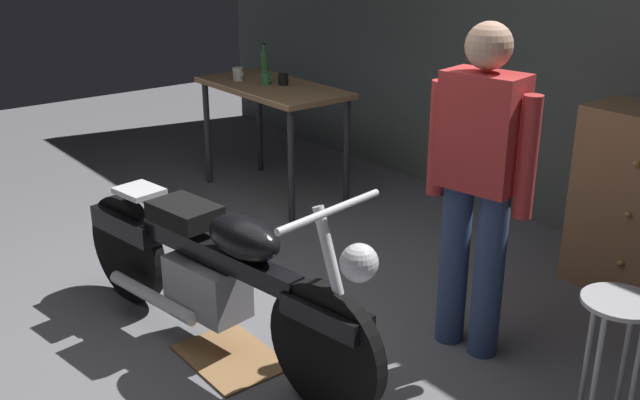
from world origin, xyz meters
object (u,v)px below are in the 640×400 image
(shop_stool, at_px, (616,330))
(motorcycle, at_px, (214,271))
(person_standing, at_px, (478,179))
(mug_green_speckled, at_px, (266,78))
(mug_white_ceramic, at_px, (238,74))
(mug_black_matte, at_px, (283,79))
(bottle, at_px, (264,61))

(shop_stool, bearing_deg, motorcycle, -148.74)
(person_standing, xyz_separation_m, mug_green_speckled, (-2.54, 0.50, 0.02))
(mug_white_ceramic, bearing_deg, shop_stool, -7.49)
(person_standing, xyz_separation_m, mug_white_ceramic, (-2.80, 0.42, 0.03))
(mug_green_speckled, xyz_separation_m, mug_black_matte, (0.10, 0.09, -0.00))
(motorcycle, height_order, mug_white_ceramic, mug_white_ceramic)
(motorcycle, distance_m, shop_stool, 1.88)
(motorcycle, height_order, mug_green_speckled, motorcycle)
(person_standing, height_order, mug_green_speckled, person_standing)
(mug_white_ceramic, height_order, bottle, bottle)
(person_standing, xyz_separation_m, bottle, (-2.96, 0.77, 0.07))
(person_standing, bearing_deg, mug_white_ceramic, -18.40)
(mug_black_matte, bearing_deg, motorcycle, -44.46)
(mug_white_ceramic, relative_size, mug_green_speckled, 1.04)
(mug_black_matte, bearing_deg, bottle, 161.29)
(mug_black_matte, relative_size, bottle, 0.45)
(bottle, bearing_deg, motorcycle, -39.64)
(mug_white_ceramic, height_order, mug_black_matte, mug_white_ceramic)
(mug_green_speckled, bearing_deg, mug_black_matte, 42.80)
(motorcycle, relative_size, person_standing, 1.30)
(mug_green_speckled, bearing_deg, motorcycle, -41.12)
(person_standing, height_order, mug_black_matte, person_standing)
(mug_white_ceramic, bearing_deg, mug_black_matte, 25.89)
(motorcycle, relative_size, mug_green_speckled, 19.36)
(mug_green_speckled, distance_m, bottle, 0.50)
(shop_stool, relative_size, bottle, 2.66)
(person_standing, relative_size, bottle, 6.93)
(shop_stool, xyz_separation_m, bottle, (-3.79, 0.83, 0.50))
(motorcycle, bearing_deg, shop_stool, 22.65)
(mug_black_matte, height_order, bottle, bottle)
(motorcycle, xyz_separation_m, mug_green_speckled, (-1.76, 1.54, 0.50))
(mug_black_matte, bearing_deg, shop_stool, -11.35)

